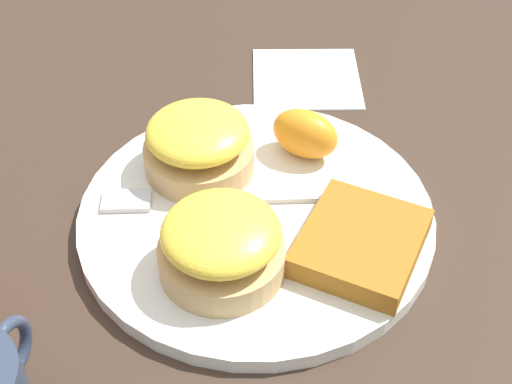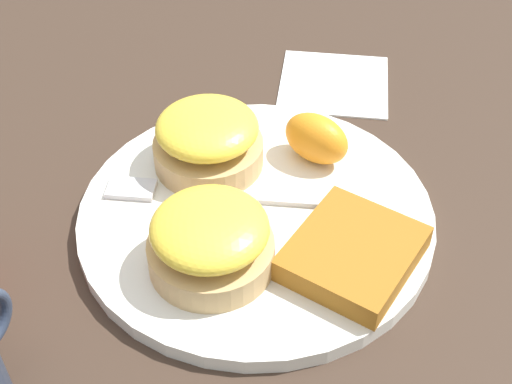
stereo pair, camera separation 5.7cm
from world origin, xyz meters
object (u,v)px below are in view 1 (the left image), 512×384
Objects in this scene: hashbrown_patty at (361,243)px; orange_wedge at (305,134)px; fork at (204,199)px; sandwich_benedict_left at (198,144)px; sandwich_benedict_right at (221,244)px.

orange_wedge is (0.10, 0.07, 0.01)m from hashbrown_patty.
orange_wedge is 0.11m from fork.
sandwich_benedict_left is at bearing 69.99° from hashbrown_patty.
sandwich_benedict_right reaches higher than fork.
sandwich_benedict_left is 0.98× the size of hashbrown_patty.
orange_wedge is at bearing -60.66° from sandwich_benedict_left.
sandwich_benedict_right is 0.15m from orange_wedge.
sandwich_benedict_right is (-0.10, -0.06, 0.00)m from sandwich_benedict_left.
sandwich_benedict_right is 0.50× the size of fork.
sandwich_benedict_right is at bearing 116.34° from hashbrown_patty.
orange_wedge is at bearing 34.97° from hashbrown_patty.
sandwich_benedict_left is 0.50× the size of fork.
orange_wedge is at bearing -36.68° from fork.
hashbrown_patty is at bearing -110.01° from sandwich_benedict_left.
sandwich_benedict_left is 1.00× the size of sandwich_benedict_right.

